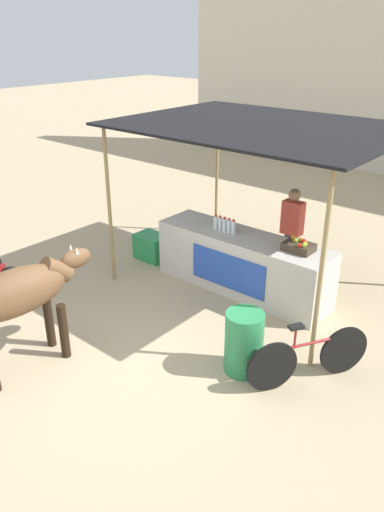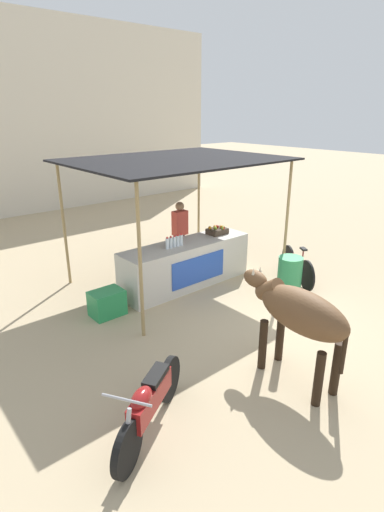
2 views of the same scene
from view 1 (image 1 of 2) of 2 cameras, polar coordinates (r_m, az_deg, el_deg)
The scene contains 10 objects.
ground_plane at distance 6.99m, azimuth -4.96°, elevation -10.31°, with size 60.00×60.00×0.00m, color tan.
stall_counter at distance 8.21m, azimuth 5.77°, elevation -0.78°, with size 3.00×0.82×0.96m.
stall_awning at distance 7.81m, azimuth 7.74°, elevation 13.93°, with size 4.20×3.20×2.67m.
water_bottle_row at distance 8.13m, azimuth 3.73°, elevation 3.58°, with size 0.43×0.07×0.25m.
fruit_crate at distance 7.58m, azimuth 12.13°, elevation 1.11°, with size 0.44×0.32×0.18m.
vendor_behind_counter at distance 8.45m, azimuth 11.26°, elevation 2.34°, with size 0.34×0.22×1.65m.
cooler_box at distance 9.40m, azimuth -4.61°, elevation 1.08°, with size 0.60×0.44×0.48m, color #268C4C.
water_barrel at distance 6.36m, azimuth 5.96°, elevation -9.77°, with size 0.49×0.49×0.83m, color #2D8C51.
cow at distance 6.45m, azimuth -19.11°, elevation -4.18°, with size 0.63×1.84×1.44m.
bicycle_leaning at distance 6.34m, azimuth 13.15°, elevation -11.20°, with size 0.88×1.45×0.85m.
Camera 1 is at (4.13, -3.96, 4.01)m, focal length 35.00 mm.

